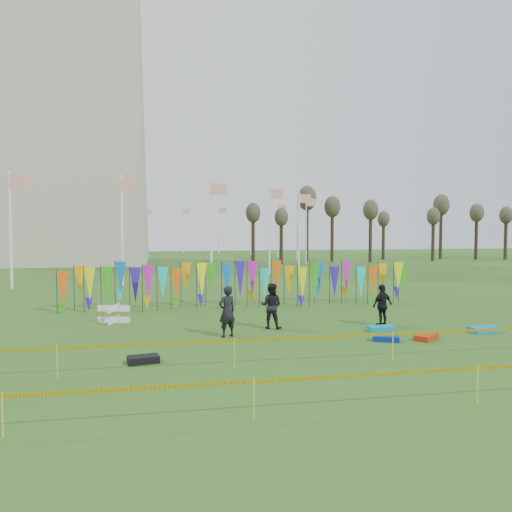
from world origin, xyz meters
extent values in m
plane|color=#264A15|center=(0.00, 0.00, 0.00)|extent=(160.00, 160.00, 0.00)
cylinder|color=white|center=(14.00, 48.00, 4.00)|extent=(0.16, 0.16, 8.00)
plane|color=red|center=(14.60, 48.00, 7.30)|extent=(1.40, 0.00, 1.40)
cylinder|color=white|center=(13.05, 55.25, 4.00)|extent=(0.16, 0.16, 8.00)
plane|color=red|center=(13.65, 55.25, 7.30)|extent=(1.40, 0.00, 1.40)
cylinder|color=white|center=(10.25, 62.00, 4.00)|extent=(0.16, 0.16, 8.00)
plane|color=red|center=(10.85, 62.00, 7.30)|extent=(1.40, 0.00, 1.40)
cylinder|color=white|center=(5.80, 67.80, 4.00)|extent=(0.16, 0.16, 8.00)
plane|color=red|center=(6.40, 67.80, 7.30)|extent=(1.40, 0.00, 1.40)
cylinder|color=white|center=(0.00, 72.25, 4.00)|extent=(0.16, 0.16, 8.00)
plane|color=red|center=(0.60, 72.25, 7.30)|extent=(1.40, 0.00, 1.40)
cylinder|color=white|center=(-6.75, 75.05, 4.00)|extent=(0.16, 0.16, 8.00)
plane|color=red|center=(-6.15, 75.05, 7.30)|extent=(1.40, 0.00, 1.40)
cylinder|color=white|center=(-14.00, 76.00, 4.00)|extent=(0.16, 0.16, 8.00)
plane|color=red|center=(-13.40, 76.00, 7.30)|extent=(1.40, 0.00, 1.40)
cylinder|color=white|center=(-21.25, 75.05, 4.00)|extent=(0.16, 0.16, 8.00)
plane|color=red|center=(-20.65, 75.05, 7.30)|extent=(1.40, 0.00, 1.40)
cylinder|color=white|center=(-28.00, 72.25, 4.00)|extent=(0.16, 0.16, 8.00)
plane|color=red|center=(-27.40, 72.25, 7.30)|extent=(1.40, 0.00, 1.40)
cylinder|color=white|center=(-14.00, 20.00, 4.00)|extent=(0.16, 0.16, 8.00)
plane|color=red|center=(-13.40, 20.00, 7.30)|extent=(1.40, 0.00, 1.40)
cylinder|color=white|center=(-6.75, 20.95, 4.00)|extent=(0.16, 0.16, 8.00)
plane|color=red|center=(-6.15, 20.95, 7.30)|extent=(1.40, 0.00, 1.40)
cylinder|color=white|center=(0.00, 23.75, 4.00)|extent=(0.16, 0.16, 8.00)
plane|color=red|center=(0.60, 23.75, 7.30)|extent=(1.40, 0.00, 1.40)
cylinder|color=white|center=(5.80, 28.20, 4.00)|extent=(0.16, 0.16, 8.00)
plane|color=red|center=(6.40, 28.20, 7.30)|extent=(1.40, 0.00, 1.40)
cylinder|color=white|center=(10.25, 34.00, 4.00)|extent=(0.16, 0.16, 8.00)
plane|color=red|center=(10.85, 34.00, 7.30)|extent=(1.40, 0.00, 1.40)
cylinder|color=white|center=(13.05, 40.75, 4.00)|extent=(0.16, 0.16, 8.00)
plane|color=red|center=(13.65, 40.75, 7.30)|extent=(1.40, 0.00, 1.40)
cylinder|color=black|center=(-9.00, 9.35, 1.13)|extent=(0.03, 0.03, 2.26)
cone|color=#FF550E|center=(-8.72, 9.35, 1.38)|extent=(0.64, 0.64, 1.60)
cylinder|color=black|center=(-8.33, 9.35, 1.13)|extent=(0.03, 0.03, 2.26)
cone|color=#FBA307|center=(-8.05, 9.35, 1.38)|extent=(0.64, 0.64, 1.60)
cylinder|color=black|center=(-7.67, 9.35, 1.13)|extent=(0.03, 0.03, 2.26)
cone|color=#ECFF0D|center=(-7.39, 9.35, 1.38)|extent=(0.64, 0.64, 1.60)
cylinder|color=black|center=(-7.00, 9.35, 1.13)|extent=(0.03, 0.03, 2.26)
cone|color=#2BAE13|center=(-6.72, 9.35, 1.38)|extent=(0.64, 0.64, 1.60)
cylinder|color=black|center=(-6.33, 9.35, 1.13)|extent=(0.03, 0.03, 2.26)
cone|color=blue|center=(-6.05, 9.35, 1.38)|extent=(0.64, 0.64, 1.60)
cylinder|color=black|center=(-5.67, 9.35, 1.13)|extent=(0.03, 0.03, 2.26)
cone|color=#3315BC|center=(-5.39, 9.35, 1.38)|extent=(0.64, 0.64, 1.60)
cylinder|color=black|center=(-5.00, 9.35, 1.13)|extent=(0.03, 0.03, 2.26)
cone|color=#E119C4|center=(-4.72, 9.35, 1.38)|extent=(0.64, 0.64, 1.60)
cylinder|color=black|center=(-4.33, 9.35, 1.13)|extent=(0.03, 0.03, 2.26)
cone|color=#0ED9CF|center=(-4.05, 9.35, 1.38)|extent=(0.64, 0.64, 1.60)
cylinder|color=black|center=(-3.67, 9.35, 1.13)|extent=(0.03, 0.03, 2.26)
cone|color=#FF550E|center=(-3.39, 9.35, 1.38)|extent=(0.64, 0.64, 1.60)
cylinder|color=black|center=(-3.00, 9.35, 1.13)|extent=(0.03, 0.03, 2.26)
cone|color=#FBA307|center=(-2.72, 9.35, 1.38)|extent=(0.64, 0.64, 1.60)
cylinder|color=black|center=(-2.33, 9.35, 1.13)|extent=(0.03, 0.03, 2.26)
cone|color=#ECFF0D|center=(-2.05, 9.35, 1.38)|extent=(0.64, 0.64, 1.60)
cylinder|color=black|center=(-1.67, 9.35, 1.13)|extent=(0.03, 0.03, 2.26)
cone|color=#2BAE13|center=(-1.39, 9.35, 1.38)|extent=(0.64, 0.64, 1.60)
cylinder|color=black|center=(-1.00, 9.35, 1.13)|extent=(0.03, 0.03, 2.26)
cone|color=blue|center=(-0.72, 9.35, 1.38)|extent=(0.64, 0.64, 1.60)
cylinder|color=black|center=(-0.33, 9.35, 1.13)|extent=(0.03, 0.03, 2.26)
cone|color=#3315BC|center=(-0.05, 9.35, 1.38)|extent=(0.64, 0.64, 1.60)
cylinder|color=black|center=(0.33, 9.35, 1.13)|extent=(0.03, 0.03, 2.26)
cone|color=#E119C4|center=(0.61, 9.35, 1.38)|extent=(0.64, 0.64, 1.60)
cylinder|color=black|center=(1.00, 9.35, 1.13)|extent=(0.03, 0.03, 2.26)
cone|color=#0ED9CF|center=(1.28, 9.35, 1.38)|extent=(0.64, 0.64, 1.60)
cylinder|color=black|center=(1.67, 9.35, 1.13)|extent=(0.03, 0.03, 2.26)
cone|color=#FF550E|center=(1.95, 9.35, 1.38)|extent=(0.64, 0.64, 1.60)
cylinder|color=black|center=(2.33, 9.35, 1.13)|extent=(0.03, 0.03, 2.26)
cone|color=#FBA307|center=(2.61, 9.35, 1.38)|extent=(0.64, 0.64, 1.60)
cylinder|color=black|center=(3.00, 9.35, 1.13)|extent=(0.03, 0.03, 2.26)
cone|color=#ECFF0D|center=(3.28, 9.35, 1.38)|extent=(0.64, 0.64, 1.60)
cylinder|color=black|center=(3.67, 9.35, 1.13)|extent=(0.03, 0.03, 2.26)
cone|color=#2BAE13|center=(3.95, 9.35, 1.38)|extent=(0.64, 0.64, 1.60)
cylinder|color=black|center=(4.33, 9.35, 1.13)|extent=(0.03, 0.03, 2.26)
cone|color=blue|center=(4.61, 9.35, 1.38)|extent=(0.64, 0.64, 1.60)
cylinder|color=black|center=(5.00, 9.35, 1.13)|extent=(0.03, 0.03, 2.26)
cone|color=#3315BC|center=(5.28, 9.35, 1.38)|extent=(0.64, 0.64, 1.60)
cylinder|color=black|center=(5.67, 9.35, 1.13)|extent=(0.03, 0.03, 2.26)
cone|color=#E119C4|center=(5.95, 9.35, 1.38)|extent=(0.64, 0.64, 1.60)
cylinder|color=black|center=(6.33, 9.35, 1.13)|extent=(0.03, 0.03, 2.26)
cone|color=#0ED9CF|center=(6.61, 9.35, 1.38)|extent=(0.64, 0.64, 1.60)
cylinder|color=black|center=(7.00, 9.35, 1.13)|extent=(0.03, 0.03, 2.26)
cone|color=#FF550E|center=(7.28, 9.35, 1.38)|extent=(0.64, 0.64, 1.60)
cylinder|color=black|center=(7.67, 9.35, 1.13)|extent=(0.03, 0.03, 2.26)
cone|color=#FBA307|center=(7.95, 9.35, 1.38)|extent=(0.64, 0.64, 1.60)
cylinder|color=black|center=(8.33, 9.35, 1.13)|extent=(0.03, 0.03, 2.26)
cone|color=#ECFF0D|center=(8.61, 9.35, 1.38)|extent=(0.64, 0.64, 1.60)
cylinder|color=black|center=(9.00, 9.35, 1.13)|extent=(0.03, 0.03, 2.26)
cone|color=#2BAE13|center=(9.28, 9.35, 1.38)|extent=(0.64, 0.64, 1.60)
cube|color=yellow|center=(0.00, -2.18, 0.82)|extent=(26.00, 0.01, 0.08)
cylinder|color=#D3E132|center=(-7.00, -2.18, 0.45)|extent=(0.02, 0.02, 0.90)
cylinder|color=#D3E132|center=(-2.00, -2.18, 0.45)|extent=(0.02, 0.02, 0.90)
cylinder|color=#D3E132|center=(3.00, -2.18, 0.45)|extent=(0.02, 0.02, 0.90)
cube|color=yellow|center=(0.00, -6.10, 0.82)|extent=(26.00, 0.01, 0.08)
cylinder|color=#D3E132|center=(-7.00, -6.10, 0.45)|extent=(0.02, 0.02, 0.90)
cylinder|color=#D3E132|center=(-2.00, -6.10, 0.45)|extent=(0.02, 0.02, 0.90)
cylinder|color=#D3E132|center=(3.00, -6.10, 0.45)|extent=(0.02, 0.02, 0.90)
cylinder|color=#34251A|center=(6.00, 44.00, 3.20)|extent=(0.44, 0.44, 6.40)
ellipsoid|color=#493F31|center=(6.00, 44.00, 6.56)|extent=(1.92, 1.92, 2.56)
cylinder|color=#34251A|center=(10.00, 44.00, 3.20)|extent=(0.44, 0.44, 6.40)
ellipsoid|color=#493F31|center=(10.00, 44.00, 6.56)|extent=(1.92, 1.92, 2.56)
cylinder|color=#34251A|center=(14.00, 44.00, 3.20)|extent=(0.44, 0.44, 6.40)
ellipsoid|color=#493F31|center=(14.00, 44.00, 6.56)|extent=(1.92, 1.92, 2.56)
cylinder|color=#34251A|center=(18.00, 44.00, 3.20)|extent=(0.44, 0.44, 6.40)
ellipsoid|color=#493F31|center=(18.00, 44.00, 6.56)|extent=(1.92, 1.92, 2.56)
cylinder|color=#34251A|center=(22.00, 44.00, 3.20)|extent=(0.44, 0.44, 6.40)
ellipsoid|color=#493F31|center=(22.00, 44.00, 6.56)|extent=(1.92, 1.92, 2.56)
cylinder|color=#34251A|center=(26.00, 44.00, 3.20)|extent=(0.44, 0.44, 6.40)
ellipsoid|color=#493F31|center=(26.00, 44.00, 6.56)|extent=(1.92, 1.92, 2.56)
cylinder|color=#34251A|center=(30.00, 44.00, 3.20)|extent=(0.44, 0.44, 6.40)
ellipsoid|color=#493F31|center=(30.00, 44.00, 6.56)|extent=(1.92, 1.92, 2.56)
cylinder|color=#34251A|center=(34.00, 44.00, 3.20)|extent=(0.44, 0.44, 6.40)
ellipsoid|color=#493F31|center=(34.00, 44.00, 6.56)|extent=(1.92, 1.92, 2.56)
cylinder|color=#34251A|center=(38.00, 44.00, 3.20)|extent=(0.44, 0.44, 6.40)
ellipsoid|color=#493F31|center=(38.00, 44.00, 6.56)|extent=(1.92, 1.92, 2.56)
cylinder|color=#34251A|center=(42.00, 44.00, 3.20)|extent=(0.44, 0.44, 6.40)
ellipsoid|color=#493F31|center=(42.00, 44.00, 6.56)|extent=(1.92, 1.92, 2.56)
cylinder|color=red|center=(-6.43, 5.43, 0.40)|extent=(0.02, 0.02, 0.81)
cylinder|color=red|center=(-5.72, 5.43, 0.40)|extent=(0.02, 0.02, 0.81)
cylinder|color=red|center=(-6.43, 6.14, 0.40)|extent=(0.02, 0.02, 0.81)
cylinder|color=red|center=(-5.72, 6.14, 0.40)|extent=(0.02, 0.02, 0.81)
imported|color=black|center=(-1.64, 2.15, 0.97)|extent=(0.85, 0.75, 1.93)
imported|color=black|center=(0.35, 3.41, 0.93)|extent=(1.06, 0.91, 1.86)
imported|color=black|center=(5.02, 3.00, 0.88)|extent=(1.17, 0.92, 1.76)
cube|color=#0B92B1|center=(4.53, 2.05, 0.10)|extent=(1.03, 0.52, 0.20)
cube|color=#092C96|center=(3.91, 0.33, 0.10)|extent=(1.05, 0.82, 0.20)
cube|color=red|center=(5.50, 0.29, 0.10)|extent=(1.21, 1.13, 0.21)
cube|color=black|center=(-4.63, -1.02, 0.11)|extent=(1.01, 0.69, 0.21)
cube|color=#0C80B3|center=(8.39, 1.05, 0.11)|extent=(1.26, 0.74, 0.23)
camera|label=1|loc=(-4.12, -16.32, 4.03)|focal=35.00mm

